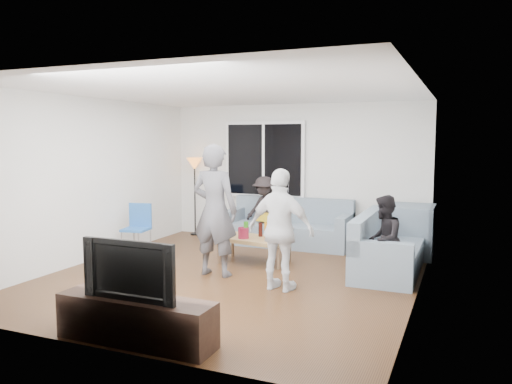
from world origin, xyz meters
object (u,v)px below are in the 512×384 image
at_px(sofa_right_section, 390,243).
at_px(tv_console, 136,320).
at_px(player_right, 281,230).
at_px(spectator_back, 265,210).
at_px(floor_lamp, 195,197).
at_px(side_chair, 136,230).
at_px(coffee_table, 254,250).
at_px(player_left, 215,210).
at_px(television, 135,268).
at_px(spectator_right, 384,239).
at_px(sofa_back_section, 288,222).

distance_m(sofa_right_section, tv_console, 4.06).
bearing_deg(player_right, sofa_right_section, -119.80).
bearing_deg(spectator_back, floor_lamp, -170.88).
bearing_deg(side_chair, coffee_table, -1.23).
height_order(sofa_right_section, side_chair, side_chair).
distance_m(coffee_table, player_left, 1.18).
xyz_separation_m(side_chair, player_left, (1.79, -0.59, 0.51)).
distance_m(coffee_table, spectator_back, 1.58).
xyz_separation_m(side_chair, spectator_back, (1.61, 1.77, 0.20)).
bearing_deg(floor_lamp, player_right, -44.90).
height_order(spectator_back, television, spectator_back).
bearing_deg(player_left, coffee_table, -103.64).
distance_m(player_right, television, 2.24).
relative_size(coffee_table, side_chair, 1.28).
bearing_deg(spectator_right, sofa_back_section, -131.21).
bearing_deg(sofa_right_section, player_left, 116.92).
bearing_deg(player_left, television, 100.69).
height_order(coffee_table, player_right, player_right).
bearing_deg(television, spectator_back, 97.05).
bearing_deg(floor_lamp, sofa_back_section, -6.84).
xyz_separation_m(sofa_right_section, player_right, (-1.17, -1.47, 0.36)).
xyz_separation_m(sofa_back_section, tv_console, (0.12, -4.77, -0.20)).
bearing_deg(floor_lamp, side_chair, -90.00).
bearing_deg(tv_console, player_left, 99.61).
distance_m(sofa_back_section, spectator_back, 0.51).
bearing_deg(spectator_right, spectator_back, -125.74).
relative_size(sofa_back_section, tv_console, 1.44).
bearing_deg(spectator_right, tv_console, -31.26).
distance_m(side_chair, floor_lamp, 2.02).
bearing_deg(side_chair, television, -63.66).
bearing_deg(tv_console, side_chair, 126.05).
height_order(floor_lamp, spectator_right, floor_lamp).
height_order(player_right, tv_console, player_right).
bearing_deg(sofa_right_section, side_chair, 97.92).
bearing_deg(tv_console, sofa_right_section, 62.59).
relative_size(coffee_table, television, 1.10).
distance_m(coffee_table, spectator_right, 2.11).
bearing_deg(television, player_left, 99.61).
bearing_deg(spectator_back, sofa_right_section, -9.22).
bearing_deg(player_left, player_right, 165.30).
xyz_separation_m(sofa_right_section, coffee_table, (-2.04, -0.26, -0.22)).
relative_size(floor_lamp, spectator_right, 1.31).
relative_size(side_chair, player_right, 0.55).
height_order(side_chair, television, television).
distance_m(spectator_back, television, 4.84).
distance_m(spectator_right, tv_console, 3.54).
distance_m(tv_console, television, 0.51).
bearing_deg(floor_lamp, coffee_table, -39.78).
bearing_deg(player_right, spectator_back, -55.61).
bearing_deg(side_chair, spectator_back, 37.97).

